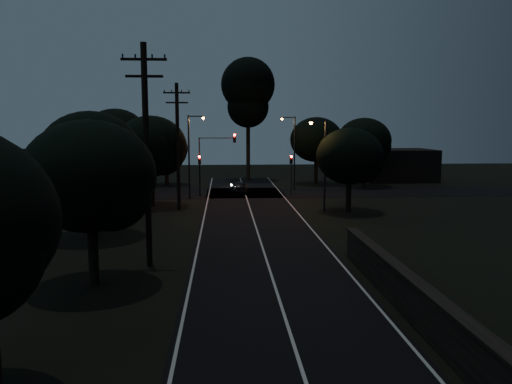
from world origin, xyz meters
TOP-DOWN VIEW (x-y plane):
  - road_surface at (0.00, 31.12)m, footprint 60.00×70.00m
  - utility_pole_mid at (-6.00, 15.00)m, footprint 2.20×0.30m
  - utility_pole_far at (-6.00, 32.00)m, footprint 2.20×0.30m
  - tree_left_b at (-7.80, 11.88)m, footprint 5.75×5.75m
  - tree_left_c at (-10.28, 21.87)m, footprint 6.29×6.29m
  - tree_left_d at (-8.28, 33.87)m, footprint 6.22×6.22m
  - tree_far_nw at (-8.82, 49.90)m, footprint 5.14×5.14m
  - tree_far_w at (-13.75, 45.86)m, footprint 6.96×6.96m
  - tree_far_ne at (9.23, 49.87)m, footprint 6.36×6.36m
  - tree_far_e at (14.22, 46.87)m, footprint 6.24×6.24m
  - tree_right_a at (8.19, 29.89)m, footprint 5.40×5.40m
  - tall_pine at (1.00, 55.00)m, footprint 6.90×6.90m
  - building_left at (-20.00, 52.00)m, footprint 10.00×8.00m
  - building_right at (20.00, 53.00)m, footprint 9.00×7.00m
  - signal_left at (-4.60, 39.99)m, footprint 0.28×0.35m
  - signal_right at (4.60, 39.99)m, footprint 0.28×0.35m
  - signal_mast at (-2.91, 39.99)m, footprint 3.70×0.35m
  - streetlight_a at (-5.31, 38.00)m, footprint 1.66×0.26m
  - streetlight_b at (5.31, 44.00)m, footprint 1.66×0.26m
  - streetlight_c at (5.83, 30.00)m, footprint 1.46×0.26m
  - car at (-0.56, 41.90)m, footprint 1.92×3.85m

SIDE VIEW (x-z plane):
  - road_surface at x=0.00m, z-range 0.00..0.03m
  - car at x=-0.56m, z-range 0.00..1.26m
  - building_right at x=20.00m, z-range 0.00..4.00m
  - building_left at x=-20.00m, z-range 0.00..4.40m
  - signal_left at x=-4.60m, z-range 0.79..4.89m
  - signal_right at x=4.60m, z-range 0.79..4.89m
  - tree_far_nw at x=-8.82m, z-range 0.96..7.46m
  - signal_mast at x=-2.91m, z-range 1.21..7.46m
  - streetlight_c at x=5.83m, z-range 0.60..8.10m
  - tree_right_a at x=8.19m, z-range 1.02..7.89m
  - streetlight_a at x=-5.31m, z-range 0.64..8.64m
  - streetlight_b at x=5.31m, z-range 0.64..8.64m
  - tree_left_b at x=-7.80m, z-range 1.09..8.39m
  - tree_left_d at x=-8.28m, z-range 1.17..9.07m
  - tree_far_e at x=14.22m, z-range 1.17..9.09m
  - tree_left_c at x=-10.28m, z-range 1.17..9.12m
  - tree_far_ne at x=9.23m, z-range 1.18..9.23m
  - utility_pole_far at x=-6.00m, z-range 0.23..10.73m
  - utility_pole_mid at x=-6.00m, z-range 0.24..11.24m
  - tree_far_w at x=-13.75m, z-range 1.33..10.21m
  - tall_pine at x=1.00m, z-range 3.47..19.14m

